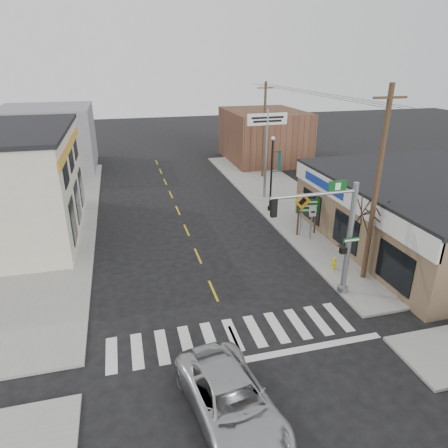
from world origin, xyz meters
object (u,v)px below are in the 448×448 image
object	(u,v)px
fire_hydrant	(334,263)
lamp_post	(272,169)
dance_center_sign	(267,132)
utility_pole_near	(377,187)
utility_pole_far	(264,130)
suv	(231,401)
guide_sign	(308,210)
traffic_signal_pole	(337,229)
bare_tree	(373,206)

from	to	relation	value
fire_hydrant	lamp_post	world-z (taller)	lamp_post
dance_center_sign	utility_pole_near	bearing A→B (deg)	-91.62
lamp_post	utility_pole_far	bearing A→B (deg)	91.69
suv	fire_hydrant	bearing A→B (deg)	36.15
guide_sign	lamp_post	world-z (taller)	lamp_post
guide_sign	utility_pole_far	world-z (taller)	utility_pole_far
fire_hydrant	utility_pole_near	world-z (taller)	utility_pole_near
traffic_signal_pole	utility_pole_far	size ratio (longest dim) A/B	0.65
guide_sign	lamp_post	bearing A→B (deg)	107.34
suv	fire_hydrant	xyz separation A→B (m)	(8.09, 7.96, -0.21)
traffic_signal_pole	dance_center_sign	world-z (taller)	dance_center_sign
lamp_post	bare_tree	bearing A→B (deg)	-65.16
fire_hydrant	bare_tree	xyz separation A→B (m)	(1.28, -0.89, 3.52)
suv	utility_pole_far	xyz separation A→B (m)	(10.71, 26.77, 3.94)
lamp_post	traffic_signal_pole	bearing A→B (deg)	-78.74
fire_hydrant	guide_sign	bearing A→B (deg)	82.62
lamp_post	utility_pole_far	xyz separation A→B (m)	(2.65, 9.19, 1.28)
utility_pole_far	suv	bearing A→B (deg)	-107.44
suv	traffic_signal_pole	distance (m)	9.32
traffic_signal_pole	lamp_post	xyz separation A→B (m)	(1.34, 11.78, -0.20)
suv	utility_pole_near	bearing A→B (deg)	28.03
traffic_signal_pole	dance_center_sign	xyz separation A→B (m)	(1.99, 14.95, 1.88)
bare_tree	traffic_signal_pole	bearing A→B (deg)	-154.49
fire_hydrant	utility_pole_far	distance (m)	19.45
fire_hydrant	lamp_post	size ratio (longest dim) A/B	0.13
bare_tree	utility_pole_far	distance (m)	19.77
traffic_signal_pole	guide_sign	world-z (taller)	traffic_signal_pole
suv	lamp_post	xyz separation A→B (m)	(8.06, 17.58, 2.66)
dance_center_sign	utility_pole_far	size ratio (longest dim) A/B	0.81
utility_pole_near	utility_pole_far	xyz separation A→B (m)	(1.52, 19.99, -0.47)
lamp_post	bare_tree	xyz separation A→B (m)	(1.31, -10.52, 0.64)
utility_pole_near	lamp_post	bearing A→B (deg)	96.64
bare_tree	fire_hydrant	bearing A→B (deg)	145.20
traffic_signal_pole	lamp_post	size ratio (longest dim) A/B	1.03
suv	guide_sign	world-z (taller)	guide_sign
lamp_post	guide_sign	bearing A→B (deg)	-64.73
traffic_signal_pole	guide_sign	distance (m)	7.41
dance_center_sign	utility_pole_near	world-z (taller)	utility_pole_near
dance_center_sign	utility_pole_near	size ratio (longest dim) A/B	0.73
suv	dance_center_sign	xyz separation A→B (m)	(8.70, 20.75, 4.74)
guide_sign	fire_hydrant	xyz separation A→B (m)	(-0.62, -4.76, -1.34)
guide_sign	bare_tree	size ratio (longest dim) A/B	0.53
utility_pole_near	utility_pole_far	bearing A→B (deg)	86.33
fire_hydrant	bare_tree	size ratio (longest dim) A/B	0.14
traffic_signal_pole	guide_sign	xyz separation A→B (m)	(1.98, 6.92, -1.73)
suv	lamp_post	size ratio (longest dim) A/B	0.94
guide_sign	fire_hydrant	distance (m)	4.99
traffic_signal_pole	guide_sign	bearing A→B (deg)	72.91
dance_center_sign	utility_pole_near	xyz separation A→B (m)	(0.49, -13.97, -0.33)
guide_sign	bare_tree	distance (m)	6.10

